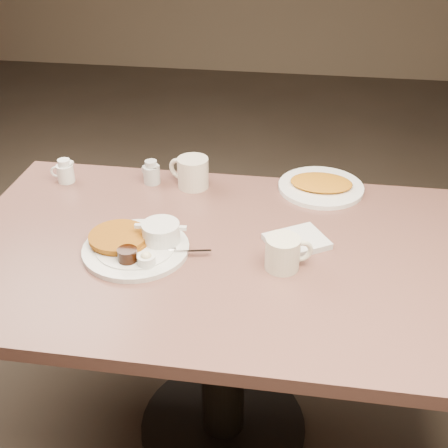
# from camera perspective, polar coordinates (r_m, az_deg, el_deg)

# --- Properties ---
(room) EXTENTS (7.04, 8.04, 2.84)m
(room) POSITION_cam_1_polar(r_m,az_deg,el_deg) (1.34, -0.14, 21.04)
(room) COLOR #4C3F33
(room) RESTS_ON ground
(diner_table) EXTENTS (1.50, 0.90, 0.75)m
(diner_table) POSITION_cam_1_polar(r_m,az_deg,el_deg) (1.70, -0.10, -7.23)
(diner_table) COLOR #84564C
(diner_table) RESTS_ON ground
(main_plate) EXTENTS (0.36, 0.31, 0.07)m
(main_plate) POSITION_cam_1_polar(r_m,az_deg,el_deg) (1.60, -8.45, -1.85)
(main_plate) COLOR white
(main_plate) RESTS_ON diner_table
(coffee_mug_near) EXTENTS (0.14, 0.12, 0.09)m
(coffee_mug_near) POSITION_cam_1_polar(r_m,az_deg,el_deg) (1.51, 5.92, -2.82)
(coffee_mug_near) COLOR white
(coffee_mug_near) RESTS_ON diner_table
(napkin) EXTENTS (0.20, 0.19, 0.02)m
(napkin) POSITION_cam_1_polar(r_m,az_deg,el_deg) (1.63, 7.18, -1.71)
(napkin) COLOR silver
(napkin) RESTS_ON diner_table
(coffee_mug_far) EXTENTS (0.16, 0.13, 0.10)m
(coffee_mug_far) POSITION_cam_1_polar(r_m,az_deg,el_deg) (1.89, -3.18, 5.10)
(coffee_mug_far) COLOR silver
(coffee_mug_far) RESTS_ON diner_table
(creamer_left) EXTENTS (0.08, 0.07, 0.08)m
(creamer_left) POSITION_cam_1_polar(r_m,az_deg,el_deg) (1.99, -15.41, 5.00)
(creamer_left) COLOR white
(creamer_left) RESTS_ON diner_table
(creamer_right) EXTENTS (0.07, 0.06, 0.08)m
(creamer_right) POSITION_cam_1_polar(r_m,az_deg,el_deg) (1.93, -7.17, 5.03)
(creamer_right) COLOR beige
(creamer_right) RESTS_ON diner_table
(hash_plate) EXTENTS (0.28, 0.28, 0.04)m
(hash_plate) POSITION_cam_1_polar(r_m,az_deg,el_deg) (1.91, 9.54, 3.75)
(hash_plate) COLOR white
(hash_plate) RESTS_ON diner_table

